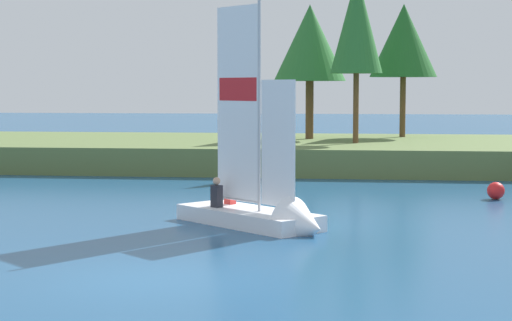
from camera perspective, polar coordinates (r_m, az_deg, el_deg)
name	(u,v)px	position (r m, az deg, el deg)	size (l,w,h in m)	color
ground_plane	(152,280)	(16.71, -6.67, -7.60)	(200.00, 200.00, 0.00)	navy
shore_bank	(277,152)	(40.60, 1.35, 0.52)	(80.00, 12.08, 1.12)	#5B703D
shoreline_tree_centre	(310,43)	(41.71, 3.47, 7.51)	(3.36, 3.36, 6.24)	brown
shoreline_tree_midright	(357,24)	(38.78, 6.47, 8.72)	(2.25, 2.25, 7.32)	brown
shoreline_tree_right	(404,41)	(43.78, 9.44, 7.58)	(3.25, 3.25, 6.41)	brown
sailboat	(269,211)	(22.33, 0.86, -3.29)	(4.46, 4.22, 6.40)	white
channel_buoy	(496,191)	(29.15, 15.13, -1.88)	(0.55, 0.55, 0.55)	red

